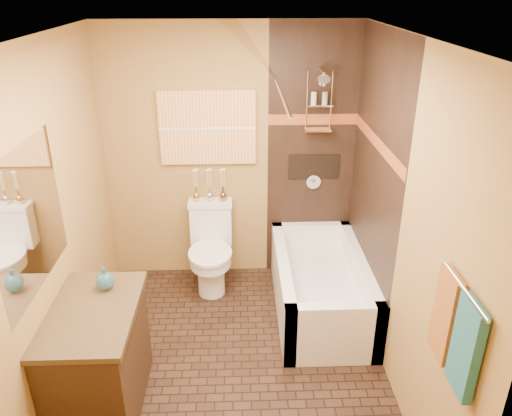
{
  "coord_description": "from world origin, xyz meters",
  "views": [
    {
      "loc": [
        0.07,
        -3.05,
        2.82
      ],
      "look_at": [
        0.2,
        0.4,
        1.22
      ],
      "focal_mm": 35.0,
      "sensor_mm": 36.0,
      "label": 1
    }
  ],
  "objects_px": {
    "sunset_painting": "(208,128)",
    "toilet": "(211,248)",
    "bathtub": "(320,290)",
    "vanity": "(98,359)"
  },
  "relations": [
    {
      "from": "sunset_painting",
      "to": "toilet",
      "type": "bearing_deg",
      "value": -90.0
    },
    {
      "from": "sunset_painting",
      "to": "bathtub",
      "type": "bearing_deg",
      "value": -35.55
    },
    {
      "from": "bathtub",
      "to": "toilet",
      "type": "relative_size",
      "value": 1.78
    },
    {
      "from": "sunset_painting",
      "to": "vanity",
      "type": "bearing_deg",
      "value": -111.57
    },
    {
      "from": "bathtub",
      "to": "vanity",
      "type": "relative_size",
      "value": 1.6
    },
    {
      "from": "sunset_painting",
      "to": "vanity",
      "type": "height_order",
      "value": "sunset_painting"
    },
    {
      "from": "toilet",
      "to": "vanity",
      "type": "distance_m",
      "value": 1.68
    },
    {
      "from": "sunset_painting",
      "to": "toilet",
      "type": "distance_m",
      "value": 1.16
    },
    {
      "from": "sunset_painting",
      "to": "vanity",
      "type": "relative_size",
      "value": 0.96
    },
    {
      "from": "bathtub",
      "to": "toilet",
      "type": "height_order",
      "value": "toilet"
    }
  ]
}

